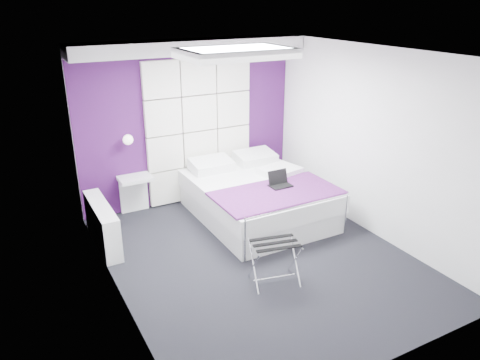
% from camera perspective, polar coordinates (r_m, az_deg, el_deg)
% --- Properties ---
extents(floor, '(4.40, 4.40, 0.00)m').
position_cam_1_polar(floor, '(6.21, 2.22, -9.36)').
color(floor, black).
rests_on(floor, ground).
extents(ceiling, '(4.40, 4.40, 0.00)m').
position_cam_1_polar(ceiling, '(5.36, 2.63, 15.23)').
color(ceiling, white).
rests_on(ceiling, wall_back).
extents(wall_back, '(3.60, 0.00, 3.60)m').
position_cam_1_polar(wall_back, '(7.55, -6.20, 6.92)').
color(wall_back, white).
rests_on(wall_back, floor).
extents(wall_left, '(0.00, 4.40, 4.40)m').
position_cam_1_polar(wall_left, '(5.03, -15.50, -1.30)').
color(wall_left, white).
rests_on(wall_left, floor).
extents(wall_right, '(0.00, 4.40, 4.40)m').
position_cam_1_polar(wall_right, '(6.72, 15.78, 4.39)').
color(wall_right, white).
rests_on(wall_right, floor).
extents(accent_wall, '(3.58, 0.02, 2.58)m').
position_cam_1_polar(accent_wall, '(7.54, -6.17, 6.90)').
color(accent_wall, '#3E1049').
rests_on(accent_wall, wall_back).
extents(soffit, '(3.58, 0.50, 0.20)m').
position_cam_1_polar(soffit, '(7.11, -5.79, 15.88)').
color(soffit, white).
rests_on(soffit, wall_back).
extents(headboard, '(1.80, 0.08, 2.30)m').
position_cam_1_polar(headboard, '(7.58, -4.94, 6.02)').
color(headboard, white).
rests_on(headboard, wall_back).
extents(skylight, '(1.36, 0.86, 0.12)m').
position_cam_1_polar(skylight, '(5.89, -0.48, 15.32)').
color(skylight, white).
rests_on(skylight, ceiling).
extents(wall_lamp, '(0.15, 0.15, 0.15)m').
position_cam_1_polar(wall_lamp, '(7.12, -13.58, 4.88)').
color(wall_lamp, white).
rests_on(wall_lamp, wall_back).
extents(radiator, '(0.22, 1.20, 0.60)m').
position_cam_1_polar(radiator, '(6.63, -16.44, -5.25)').
color(radiator, white).
rests_on(radiator, floor).
extents(bed, '(1.79, 2.17, 0.76)m').
position_cam_1_polar(bed, '(7.15, 2.07, -2.12)').
color(bed, white).
rests_on(bed, floor).
extents(nightstand, '(0.49, 0.38, 0.05)m').
position_cam_1_polar(nightstand, '(7.29, -12.70, 0.22)').
color(nightstand, white).
rests_on(nightstand, wall_back).
extents(luggage_rack, '(0.54, 0.40, 0.53)m').
position_cam_1_polar(luggage_rack, '(5.60, 4.25, -9.97)').
color(luggage_rack, silver).
rests_on(luggage_rack, floor).
extents(laptop, '(0.31, 0.23, 0.23)m').
position_cam_1_polar(laptop, '(6.82, 4.78, -0.24)').
color(laptop, black).
rests_on(laptop, bed).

